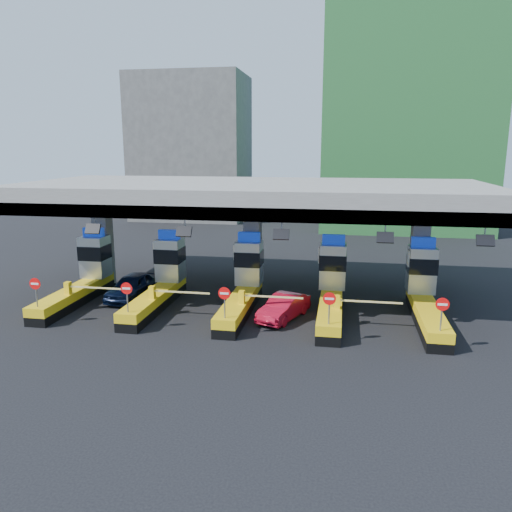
# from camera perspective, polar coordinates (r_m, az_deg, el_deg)

# --- Properties ---
(ground) EXTENTS (120.00, 120.00, 0.00)m
(ground) POSITION_cam_1_polar(r_m,az_deg,el_deg) (29.02, -1.43, -5.97)
(ground) COLOR black
(ground) RESTS_ON ground
(toll_canopy) EXTENTS (28.00, 12.09, 7.00)m
(toll_canopy) POSITION_cam_1_polar(r_m,az_deg,el_deg) (30.52, -0.43, 6.73)
(toll_canopy) COLOR slate
(toll_canopy) RESTS_ON ground
(toll_lane_far_left) EXTENTS (4.43, 8.00, 4.16)m
(toll_lane_far_left) POSITION_cam_1_polar(r_m,az_deg,el_deg) (32.30, -19.03, -2.18)
(toll_lane_far_left) COLOR black
(toll_lane_far_left) RESTS_ON ground
(toll_lane_left) EXTENTS (4.43, 8.00, 4.16)m
(toll_lane_left) POSITION_cam_1_polar(r_m,az_deg,el_deg) (30.22, -10.68, -2.67)
(toll_lane_left) COLOR black
(toll_lane_left) RESTS_ON ground
(toll_lane_center) EXTENTS (4.43, 8.00, 4.16)m
(toll_lane_center) POSITION_cam_1_polar(r_m,az_deg,el_deg) (28.88, -1.33, -3.16)
(toll_lane_center) COLOR black
(toll_lane_center) RESTS_ON ground
(toll_lane_right) EXTENTS (4.43, 8.00, 4.16)m
(toll_lane_right) POSITION_cam_1_polar(r_m,az_deg,el_deg) (28.36, 8.64, -3.59)
(toll_lane_right) COLOR black
(toll_lane_right) RESTS_ON ground
(toll_lane_far_right) EXTENTS (4.43, 8.00, 4.16)m
(toll_lane_far_right) POSITION_cam_1_polar(r_m,az_deg,el_deg) (28.72, 18.68, -3.92)
(toll_lane_far_right) COLOR black
(toll_lane_far_right) RESTS_ON ground
(bg_building_scaffold) EXTENTS (18.00, 12.00, 28.00)m
(bg_building_scaffold) POSITION_cam_1_polar(r_m,az_deg,el_deg) (59.57, 16.91, 16.53)
(bg_building_scaffold) COLOR #1E5926
(bg_building_scaffold) RESTS_ON ground
(bg_building_concrete) EXTENTS (14.00, 10.00, 18.00)m
(bg_building_concrete) POSITION_cam_1_polar(r_m,az_deg,el_deg) (65.95, -7.41, 12.13)
(bg_building_concrete) COLOR #4C4C49
(bg_building_concrete) RESTS_ON ground
(van) EXTENTS (2.28, 4.67, 1.53)m
(van) POSITION_cam_1_polar(r_m,az_deg,el_deg) (31.54, -13.94, -3.38)
(van) COLOR black
(van) RESTS_ON ground
(red_car) EXTENTS (2.72, 4.21, 1.31)m
(red_car) POSITION_cam_1_polar(r_m,az_deg,el_deg) (27.10, 3.19, -5.87)
(red_car) COLOR maroon
(red_car) RESTS_ON ground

